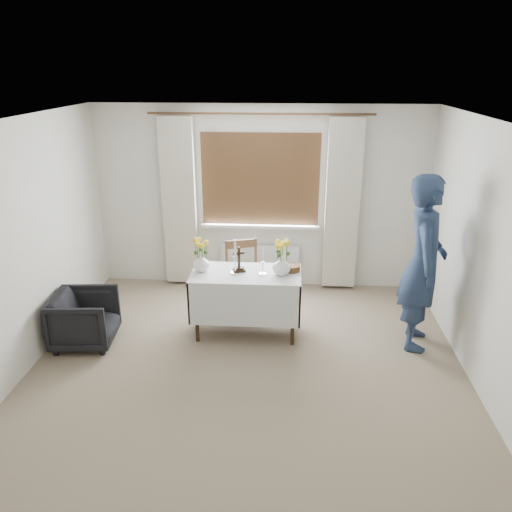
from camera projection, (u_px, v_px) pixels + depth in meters
The scene contains 12 objects.
ground at pixel (244, 386), 4.91m from camera, with size 5.00×5.00×0.00m, color gray.
altar_table at pixel (246, 303), 5.77m from camera, with size 1.24×0.64×0.76m, color white.
wooden_chair at pixel (245, 280), 6.17m from camera, with size 0.43×0.43×0.94m, color #533C1C, non-canonical shape.
armchair at pixel (85, 319), 5.57m from camera, with size 0.65×0.67×0.61m, color black.
person at pixel (423, 263), 5.34m from camera, with size 0.71×0.47×1.94m, color navy.
radiator at pixel (260, 266), 7.06m from camera, with size 1.10×0.10×0.60m, color silver.
wooden_cross at pixel (239, 259), 5.62m from camera, with size 0.14×0.10×0.30m, color black, non-canonical shape.
candlestick_left at pixel (235, 257), 5.55m from camera, with size 0.11×0.11×0.40m, color silver, non-canonical shape.
candlestick_right at pixel (263, 261), 5.54m from camera, with size 0.09×0.09×0.31m, color silver, non-canonical shape.
flower_vase_left at pixel (201, 262), 5.65m from camera, with size 0.19×0.19×0.20m, color white.
flower_vase_right at pixel (281, 265), 5.55m from camera, with size 0.21×0.21×0.22m, color white.
wicker_basket at pixel (292, 268), 5.67m from camera, with size 0.19×0.19×0.07m, color brown.
Camera 1 is at (0.40, -4.11, 2.96)m, focal length 35.00 mm.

